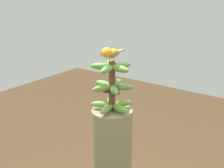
% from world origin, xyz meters
% --- Properties ---
extents(banana_bunch, '(0.26, 0.26, 0.30)m').
position_xyz_m(banana_bunch, '(0.00, -0.00, 1.41)').
color(banana_bunch, brown).
rests_on(banana_bunch, banana_tree).
extents(perched_bird, '(0.06, 0.21, 0.09)m').
position_xyz_m(perched_bird, '(-0.00, -0.02, 1.62)').
color(perched_bird, '#C68933').
rests_on(perched_bird, banana_bunch).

